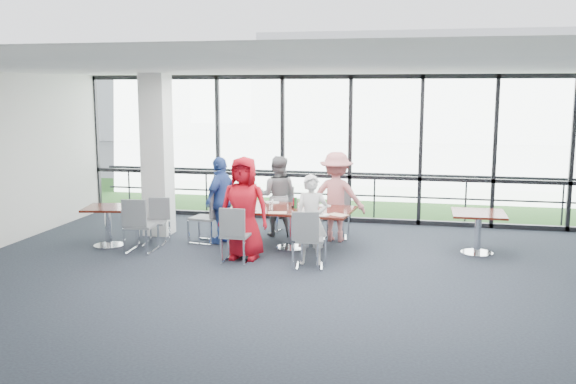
% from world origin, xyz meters
% --- Properties ---
extents(floor, '(12.00, 10.00, 0.02)m').
position_xyz_m(floor, '(0.00, 0.00, -0.01)').
color(floor, black).
rests_on(floor, ground).
extents(ceiling, '(12.00, 10.00, 0.04)m').
position_xyz_m(ceiling, '(0.00, 0.00, 3.20)').
color(ceiling, white).
rests_on(ceiling, ground).
extents(wall_front, '(12.00, 0.10, 3.20)m').
position_xyz_m(wall_front, '(0.00, -5.00, 1.60)').
color(wall_front, silver).
rests_on(wall_front, ground).
extents(curtain_wall_back, '(12.00, 0.10, 3.20)m').
position_xyz_m(curtain_wall_back, '(0.00, 5.00, 1.60)').
color(curtain_wall_back, white).
rests_on(curtain_wall_back, ground).
extents(structural_column, '(0.50, 0.50, 3.20)m').
position_xyz_m(structural_column, '(-3.60, 3.00, 1.60)').
color(structural_column, white).
rests_on(structural_column, ground).
extents(apron, '(80.00, 70.00, 0.02)m').
position_xyz_m(apron, '(0.00, 10.00, -0.02)').
color(apron, gray).
rests_on(apron, ground).
extents(grass_strip, '(80.00, 5.00, 0.01)m').
position_xyz_m(grass_strip, '(0.00, 8.00, 0.01)').
color(grass_strip, '#295F23').
rests_on(grass_strip, ground).
extents(hangar_main, '(24.00, 10.00, 6.00)m').
position_xyz_m(hangar_main, '(4.00, 32.00, 3.00)').
color(hangar_main, silver).
rests_on(hangar_main, ground).
extents(hangar_aux, '(10.00, 6.00, 4.00)m').
position_xyz_m(hangar_aux, '(-18.00, 28.00, 2.00)').
color(hangar_aux, silver).
rests_on(hangar_aux, ground).
extents(guard_rail, '(12.00, 0.06, 0.06)m').
position_xyz_m(guard_rail, '(0.00, 5.60, 0.50)').
color(guard_rail, '#2D2D33').
rests_on(guard_rail, ground).
extents(main_table, '(2.32, 1.43, 0.75)m').
position_xyz_m(main_table, '(-0.75, 2.39, 0.65)').
color(main_table, '#330D0D').
rests_on(main_table, ground).
extents(side_table_left, '(0.92, 0.92, 0.75)m').
position_xyz_m(side_table_left, '(-4.11, 1.83, 0.62)').
color(side_table_left, '#330D0D').
rests_on(side_table_left, ground).
extents(side_table_right, '(0.91, 0.91, 0.75)m').
position_xyz_m(side_table_right, '(2.55, 2.71, 0.64)').
color(side_table_right, '#330D0D').
rests_on(side_table_right, ground).
extents(diner_near_left, '(0.87, 0.57, 1.77)m').
position_xyz_m(diner_near_left, '(-1.40, 1.56, 0.88)').
color(diner_near_left, '#AE0B18').
rests_on(diner_near_left, ground).
extents(diner_near_right, '(0.57, 0.43, 1.50)m').
position_xyz_m(diner_near_right, '(-0.21, 1.46, 0.75)').
color(diner_near_right, silver).
rests_on(diner_near_right, ground).
extents(diner_far_left, '(0.78, 0.49, 1.59)m').
position_xyz_m(diner_far_left, '(-1.23, 3.38, 0.80)').
color(diner_far_left, gray).
rests_on(diner_far_left, ground).
extents(diner_far_right, '(1.13, 0.62, 1.72)m').
position_xyz_m(diner_far_right, '(-0.04, 3.18, 0.86)').
color(diner_far_right, '#CC7473').
rests_on(diner_far_right, ground).
extents(diner_end, '(0.76, 1.07, 1.65)m').
position_xyz_m(diner_end, '(-2.14, 2.57, 0.82)').
color(diner_end, '#3352A2').
rests_on(diner_end, ground).
extents(chair_main_nl, '(0.46, 0.46, 0.94)m').
position_xyz_m(chair_main_nl, '(-1.47, 1.28, 0.47)').
color(chair_main_nl, slate).
rests_on(chair_main_nl, ground).
extents(chair_main_nr, '(0.52, 0.52, 0.94)m').
position_xyz_m(chair_main_nr, '(-0.20, 1.24, 0.47)').
color(chair_main_nr, slate).
rests_on(chair_main_nr, ground).
extents(chair_main_fl, '(0.55, 0.55, 0.91)m').
position_xyz_m(chair_main_fl, '(-1.13, 3.60, 0.46)').
color(chair_main_fl, slate).
rests_on(chair_main_fl, ground).
extents(chair_main_fr, '(0.54, 0.54, 0.98)m').
position_xyz_m(chair_main_fr, '(-0.08, 3.36, 0.49)').
color(chair_main_fr, slate).
rests_on(chair_main_fr, ground).
extents(chair_main_end, '(0.54, 0.54, 0.96)m').
position_xyz_m(chair_main_end, '(-2.45, 2.48, 0.48)').
color(chair_main_end, slate).
rests_on(chair_main_end, ground).
extents(chair_spare_la, '(0.51, 0.51, 0.97)m').
position_xyz_m(chair_spare_la, '(-3.32, 1.56, 0.48)').
color(chair_spare_la, slate).
rests_on(chair_spare_la, ground).
extents(chair_spare_lb, '(0.49, 0.49, 0.84)m').
position_xyz_m(chair_spare_lb, '(-3.33, 2.14, 0.42)').
color(chair_spare_lb, slate).
rests_on(chair_spare_lb, ground).
extents(plate_nl, '(0.25, 0.25, 0.01)m').
position_xyz_m(plate_nl, '(-1.44, 2.05, 0.76)').
color(plate_nl, white).
rests_on(plate_nl, main_table).
extents(plate_nr, '(0.26, 0.26, 0.01)m').
position_xyz_m(plate_nr, '(-0.10, 1.88, 0.76)').
color(plate_nr, white).
rests_on(plate_nr, main_table).
extents(plate_fl, '(0.25, 0.25, 0.01)m').
position_xyz_m(plate_fl, '(-1.21, 2.87, 0.76)').
color(plate_fl, white).
rests_on(plate_fl, main_table).
extents(plate_fr, '(0.24, 0.24, 0.01)m').
position_xyz_m(plate_fr, '(-0.19, 2.73, 0.76)').
color(plate_fr, white).
rests_on(plate_fr, main_table).
extents(plate_end, '(0.26, 0.26, 0.01)m').
position_xyz_m(plate_end, '(-1.71, 2.53, 0.76)').
color(plate_end, white).
rests_on(plate_end, main_table).
extents(tumbler_a, '(0.07, 0.07, 0.14)m').
position_xyz_m(tumbler_a, '(-1.06, 2.13, 0.82)').
color(tumbler_a, white).
rests_on(tumbler_a, main_table).
extents(tumbler_b, '(0.07, 0.07, 0.14)m').
position_xyz_m(tumbler_b, '(-0.39, 2.18, 0.82)').
color(tumbler_b, white).
rests_on(tumbler_b, main_table).
extents(tumbler_c, '(0.07, 0.07, 0.13)m').
position_xyz_m(tumbler_c, '(-0.72, 2.67, 0.82)').
color(tumbler_c, white).
rests_on(tumbler_c, main_table).
extents(tumbler_d, '(0.07, 0.07, 0.14)m').
position_xyz_m(tumbler_d, '(-1.59, 2.29, 0.82)').
color(tumbler_d, white).
rests_on(tumbler_d, main_table).
extents(menu_a, '(0.37, 0.29, 0.00)m').
position_xyz_m(menu_a, '(-0.91, 1.94, 0.75)').
color(menu_a, silver).
rests_on(menu_a, main_table).
extents(menu_b, '(0.40, 0.37, 0.00)m').
position_xyz_m(menu_b, '(0.16, 1.97, 0.75)').
color(menu_b, silver).
rests_on(menu_b, main_table).
extents(menu_c, '(0.39, 0.37, 0.00)m').
position_xyz_m(menu_c, '(-0.53, 2.77, 0.75)').
color(menu_c, silver).
rests_on(menu_c, main_table).
extents(condiment_caddy, '(0.10, 0.07, 0.04)m').
position_xyz_m(condiment_caddy, '(-0.71, 2.47, 0.77)').
color(condiment_caddy, black).
rests_on(condiment_caddy, main_table).
extents(ketchup_bottle, '(0.06, 0.06, 0.18)m').
position_xyz_m(ketchup_bottle, '(-0.71, 2.47, 0.84)').
color(ketchup_bottle, maroon).
rests_on(ketchup_bottle, main_table).
extents(green_bottle, '(0.05, 0.05, 0.20)m').
position_xyz_m(green_bottle, '(-0.68, 2.43, 0.85)').
color(green_bottle, '#1F7432').
rests_on(green_bottle, main_table).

